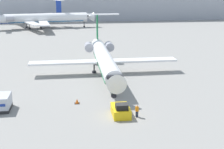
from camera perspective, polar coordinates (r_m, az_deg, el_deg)
The scene contains 9 objects.
ground_plane at distance 40.99m, azimuth 1.72°, elevation -7.60°, with size 600.00×600.00×0.00m, color gray.
terminal_building at distance 157.41m, azimuth -5.51°, elevation 12.82°, with size 180.00×16.80×15.99m.
airplane_main at distance 59.57m, azimuth -1.48°, elevation 3.05°, with size 28.26×31.95×10.14m.
pushback_tug at distance 40.90m, azimuth 1.60°, elevation -6.56°, with size 2.22×3.79×1.91m.
luggage_cart at distance 45.11m, azimuth -19.44°, elevation -4.85°, with size 2.12×3.40×2.11m.
worker_near_tug at distance 40.49m, azimuth 4.59°, elevation -6.62°, with size 0.40×0.24×1.66m.
traffic_cone_left at distance 45.29m, azimuth -6.42°, elevation -4.89°, with size 0.73×0.73×0.71m.
airplane_parked_far_left at distance 128.75m, azimuth -15.59°, elevation 9.77°, with size 31.00×33.37×10.77m.
airplane_parked_far_right at distance 127.58m, azimuth -12.33°, elevation 10.01°, with size 39.55×35.82×11.02m.
Camera 1 is at (-6.21, -37.07, 16.36)m, focal length 50.00 mm.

